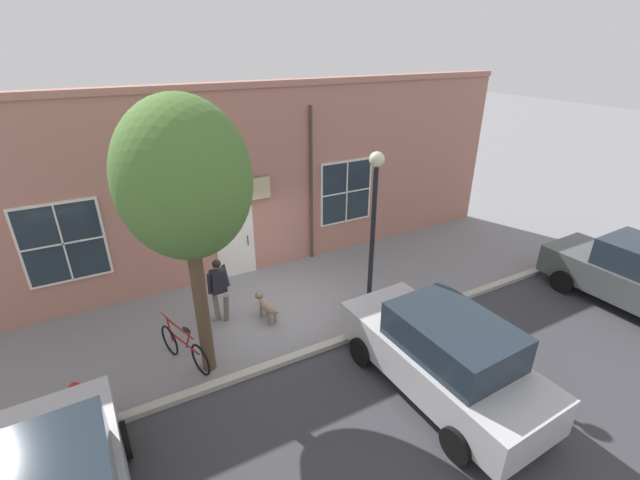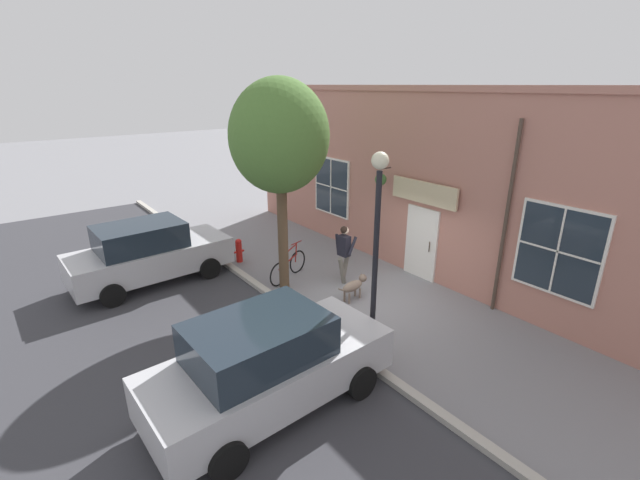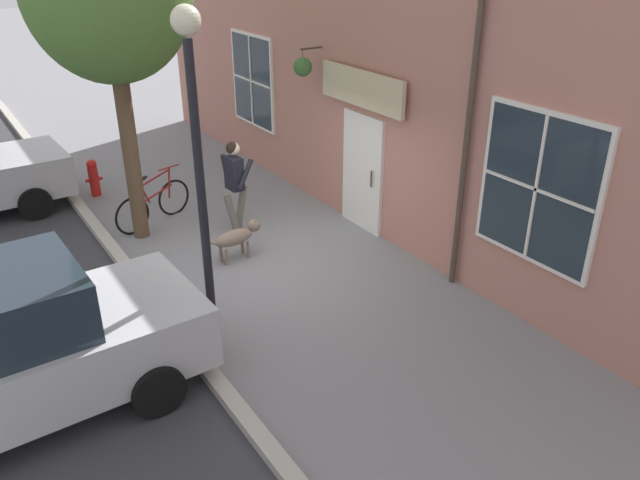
{
  "view_description": "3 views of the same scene",
  "coord_description": "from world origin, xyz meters",
  "px_view_note": "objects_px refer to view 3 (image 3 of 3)",
  "views": [
    {
      "loc": [
        8.66,
        -3.46,
        6.28
      ],
      "look_at": [
        -0.5,
        1.53,
        1.38
      ],
      "focal_mm": 24.0,
      "sensor_mm": 36.0,
      "label": 1
    },
    {
      "loc": [
        7.16,
        7.05,
        5.34
      ],
      "look_at": [
        -0.08,
        -2.4,
        1.0
      ],
      "focal_mm": 24.0,
      "sensor_mm": 36.0,
      "label": 2
    },
    {
      "loc": [
        4.21,
        8.04,
        4.86
      ],
      "look_at": [
        -0.07,
        1.5,
        1.02
      ],
      "focal_mm": 35.0,
      "sensor_mm": 36.0,
      "label": 3
    }
  ],
  "objects_px": {
    "street_lamp": "(196,138)",
    "pedestrian_walking": "(235,179)",
    "dog_on_leash": "(237,236)",
    "fire_hydrant": "(94,177)",
    "leaning_bicycle": "(154,204)"
  },
  "relations": [
    {
      "from": "street_lamp",
      "to": "fire_hydrant",
      "type": "xyz_separation_m",
      "value": [
        -0.16,
        -6.21,
        -2.42
      ]
    },
    {
      "from": "street_lamp",
      "to": "fire_hydrant",
      "type": "bearing_deg",
      "value": -91.49
    },
    {
      "from": "pedestrian_walking",
      "to": "dog_on_leash",
      "type": "distance_m",
      "value": 1.25
    },
    {
      "from": "leaning_bicycle",
      "to": "fire_hydrant",
      "type": "height_order",
      "value": "leaning_bicycle"
    },
    {
      "from": "leaning_bicycle",
      "to": "pedestrian_walking",
      "type": "bearing_deg",
      "value": 134.98
    },
    {
      "from": "street_lamp",
      "to": "pedestrian_walking",
      "type": "bearing_deg",
      "value": -121.17
    },
    {
      "from": "dog_on_leash",
      "to": "street_lamp",
      "type": "xyz_separation_m",
      "value": [
        1.37,
        2.07,
        2.42
      ]
    },
    {
      "from": "dog_on_leash",
      "to": "street_lamp",
      "type": "bearing_deg",
      "value": 56.53
    },
    {
      "from": "pedestrian_walking",
      "to": "leaning_bicycle",
      "type": "bearing_deg",
      "value": -45.02
    },
    {
      "from": "dog_on_leash",
      "to": "fire_hydrant",
      "type": "height_order",
      "value": "fire_hydrant"
    },
    {
      "from": "leaning_bicycle",
      "to": "street_lamp",
      "type": "distance_m",
      "value": 4.91
    },
    {
      "from": "dog_on_leash",
      "to": "fire_hydrant",
      "type": "xyz_separation_m",
      "value": [
        1.21,
        -4.13,
        -0.0
      ]
    },
    {
      "from": "pedestrian_walking",
      "to": "fire_hydrant",
      "type": "xyz_separation_m",
      "value": [
        1.69,
        -3.15,
        -0.61
      ]
    },
    {
      "from": "fire_hydrant",
      "to": "leaning_bicycle",
      "type": "bearing_deg",
      "value": 105.38
    },
    {
      "from": "street_lamp",
      "to": "leaning_bicycle",
      "type": "bearing_deg",
      "value": -99.64
    }
  ]
}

